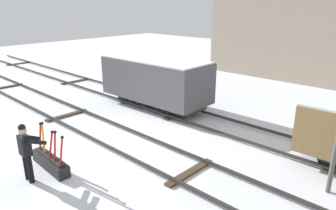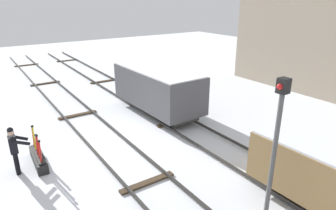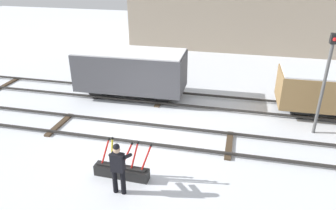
# 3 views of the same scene
# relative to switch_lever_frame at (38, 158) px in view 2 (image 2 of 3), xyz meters

# --- Properties ---
(ground_plane) EXTENTS (60.00, 60.00, 0.00)m
(ground_plane) POSITION_rel_switch_lever_frame_xyz_m (-0.27, 2.65, -0.25)
(ground_plane) COLOR silver
(track_main_line) EXTENTS (44.00, 1.94, 0.18)m
(track_main_line) POSITION_rel_switch_lever_frame_xyz_m (-0.27, 2.65, -0.15)
(track_main_line) COLOR #2D2B28
(track_main_line) RESTS_ON ground_plane
(track_siding_near) EXTENTS (44.00, 1.94, 0.18)m
(track_siding_near) POSITION_rel_switch_lever_frame_xyz_m (-0.27, 6.23, -0.14)
(track_siding_near) COLOR #2D2B28
(track_siding_near) RESTS_ON ground_plane
(switch_lever_frame) EXTENTS (1.97, 0.42, 1.45)m
(switch_lever_frame) POSITION_rel_switch_lever_frame_xyz_m (0.00, 0.00, 0.00)
(switch_lever_frame) COLOR black
(switch_lever_frame) RESTS_ON ground_plane
(rail_worker) EXTENTS (0.55, 0.64, 1.71)m
(rail_worker) POSITION_rel_switch_lever_frame_xyz_m (0.19, -0.70, 0.71)
(rail_worker) COLOR black
(rail_worker) RESTS_ON ground_plane
(signal_post) EXTENTS (0.24, 0.32, 4.00)m
(signal_post) POSITION_rel_switch_lever_frame_xyz_m (6.51, 4.42, 2.19)
(signal_post) COLOR #4C4C4C
(signal_post) RESTS_ON ground_plane
(freight_car_near_switch) EXTENTS (5.29, 2.34, 2.36)m
(freight_car_near_switch) POSITION_rel_switch_lever_frame_xyz_m (-1.80, 6.23, 1.11)
(freight_car_near_switch) COLOR #2D2B28
(freight_car_near_switch) RESTS_ON ground_plane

